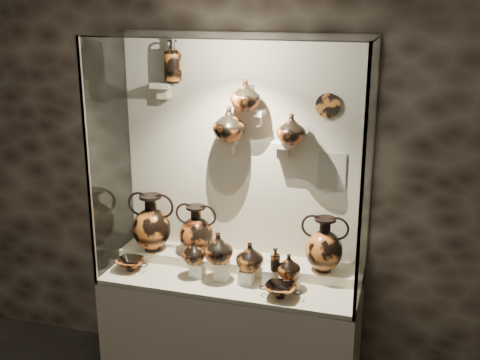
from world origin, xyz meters
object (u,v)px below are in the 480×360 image
(jug_e, at_px, (289,266))
(kylix_right, at_px, (281,290))
(ovoid_vase_c, at_px, (291,129))
(amphora_right, at_px, (324,244))
(lekythos_small, at_px, (275,258))
(kylix_left, at_px, (130,263))
(jug_c, at_px, (250,256))
(lekythos_tall, at_px, (173,59))
(amphora_mid, at_px, (196,230))
(jug_a, at_px, (194,252))
(ovoid_vase_b, at_px, (245,95))
(amphora_left, at_px, (152,222))
(ovoid_vase_a, at_px, (229,124))
(jug_b, at_px, (218,248))

(jug_e, distance_m, kylix_right, 0.17)
(ovoid_vase_c, bearing_deg, amphora_right, -12.14)
(lekythos_small, distance_m, kylix_left, 1.02)
(jug_c, relative_size, lekythos_tall, 0.59)
(amphora_mid, height_order, jug_c, amphora_mid)
(jug_a, bearing_deg, amphora_right, 19.49)
(kylix_right, relative_size, ovoid_vase_b, 1.27)
(amphora_left, relative_size, kylix_left, 1.68)
(amphora_mid, xyz_separation_m, kylix_right, (0.67, -0.33, -0.20))
(lekythos_small, relative_size, kylix_left, 0.71)
(jug_e, relative_size, ovoid_vase_a, 0.71)
(jug_b, bearing_deg, jug_e, -7.20)
(jug_c, xyz_separation_m, lekythos_small, (0.18, -0.03, 0.02))
(ovoid_vase_a, bearing_deg, jug_e, -7.79)
(kylix_right, distance_m, ovoid_vase_a, 1.11)
(jug_b, relative_size, kylix_right, 0.80)
(jug_e, bearing_deg, lekythos_small, 178.08)
(amphora_mid, relative_size, ovoid_vase_c, 1.82)
(amphora_mid, relative_size, lekythos_tall, 1.11)
(jug_c, bearing_deg, ovoid_vase_b, 89.42)
(amphora_right, xyz_separation_m, jug_b, (-0.66, -0.20, -0.02))
(amphora_right, bearing_deg, jug_b, -142.58)
(jug_c, height_order, kylix_left, jug_c)
(ovoid_vase_a, height_order, ovoid_vase_c, ovoid_vase_a)
(lekythos_small, bearing_deg, amphora_right, 44.48)
(jug_c, distance_m, kylix_right, 0.31)
(amphora_left, distance_m, kylix_left, 0.32)
(jug_a, xyz_separation_m, ovoid_vase_c, (0.58, 0.26, 0.80))
(amphora_mid, bearing_deg, ovoid_vase_c, -8.40)
(jug_a, distance_m, kylix_right, 0.64)
(amphora_left, xyz_separation_m, lekythos_tall, (0.16, 0.10, 1.12))
(jug_b, xyz_separation_m, kylix_right, (0.44, -0.11, -0.18))
(kylix_left, relative_size, ovoid_vase_b, 1.22)
(ovoid_vase_b, bearing_deg, ovoid_vase_a, 171.62)
(jug_a, xyz_separation_m, ovoid_vase_a, (0.17, 0.25, 0.82))
(amphora_left, relative_size, jug_b, 2.03)
(ovoid_vase_c, bearing_deg, ovoid_vase_b, -177.60)
(jug_b, height_order, ovoid_vase_b, ovoid_vase_b)
(amphora_mid, relative_size, jug_a, 2.20)
(amphora_right, bearing_deg, ovoid_vase_a, -163.79)
(amphora_right, bearing_deg, kylix_right, -103.80)
(amphora_left, height_order, ovoid_vase_b, ovoid_vase_b)
(amphora_mid, distance_m, lekythos_small, 0.65)
(amphora_left, bearing_deg, amphora_mid, 4.72)
(lekythos_small, bearing_deg, amphora_mid, 169.37)
(ovoid_vase_a, height_order, ovoid_vase_b, ovoid_vase_b)
(amphora_right, relative_size, kylix_left, 1.52)
(amphora_right, xyz_separation_m, jug_a, (-0.83, -0.20, -0.07))
(jug_a, bearing_deg, jug_b, 5.93)
(kylix_right, bearing_deg, jug_c, 129.36)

